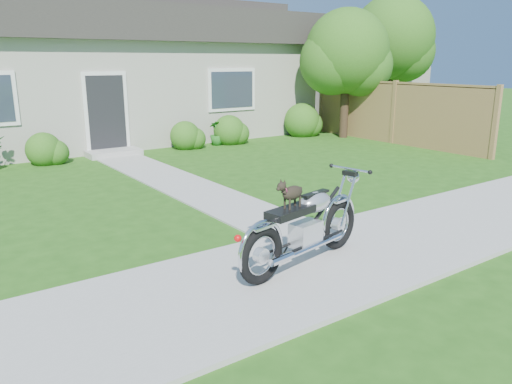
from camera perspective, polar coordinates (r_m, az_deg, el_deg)
ground at (r=7.80m, az=17.89°, el=-4.46°), size 80.00×80.00×0.00m
sidewalk at (r=7.80m, az=17.90°, el=-4.32°), size 24.00×2.20×0.04m
walkway at (r=10.65m, az=-9.30°, el=1.24°), size 1.20×8.00×0.03m
house at (r=17.40m, az=-15.53°, el=13.23°), size 12.60×7.03×4.50m
fence at (r=15.98m, az=15.48°, el=8.75°), size 0.12×6.62×1.90m
tree_near at (r=16.79m, az=10.81°, el=15.07°), size 2.72×2.68×4.10m
tree_far at (r=21.30m, az=15.68°, el=16.23°), size 3.25×3.25×4.99m
shrub_row at (r=14.58m, az=-7.99°, el=6.61°), size 11.33×1.19×1.19m
potted_plant_right at (r=15.14m, az=-4.52°, el=6.75°), size 0.46×0.46×0.73m
motorcycle_with_dog at (r=6.11m, az=5.73°, el=-3.78°), size 2.20×0.75×1.12m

